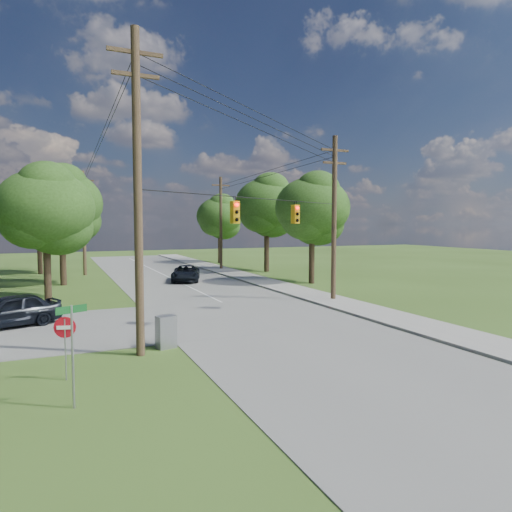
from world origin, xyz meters
name	(u,v)px	position (x,y,z in m)	size (l,w,h in m)	color
ground	(257,345)	(0.00, 0.00, 0.00)	(140.00, 140.00, 0.00)	#39561C
main_road	(253,318)	(2.00, 5.00, 0.01)	(10.00, 100.00, 0.03)	gray
sidewalk_east	(359,307)	(8.70, 5.00, 0.06)	(2.60, 100.00, 0.12)	#A5A29A
pole_sw	(138,189)	(-4.60, 0.40, 6.23)	(2.00, 0.32, 12.00)	brown
pole_ne	(334,216)	(8.90, 8.00, 5.47)	(2.00, 0.32, 10.50)	brown
pole_north_e	(221,222)	(8.90, 30.00, 5.13)	(2.00, 0.32, 10.00)	brown
pole_north_w	(84,222)	(-5.00, 30.00, 5.13)	(2.00, 0.32, 10.00)	brown
power_lines	(206,158)	(1.50, 11.54, 9.15)	(13.93, 29.62, 4.93)	black
traffic_signals	(268,213)	(2.55, 4.43, 5.50)	(4.91, 3.27, 1.05)	#E1A30D
tree_w_near	(45,208)	(-8.00, 15.00, 5.92)	(6.00, 6.00, 8.40)	#3C281E
tree_w_mid	(61,203)	(-7.00, 23.00, 6.58)	(6.40, 6.40, 9.22)	#3C281E
tree_w_far	(38,211)	(-9.00, 33.00, 6.25)	(6.00, 6.00, 8.73)	#3C281E
tree_e_near	(312,208)	(12.00, 16.00, 6.25)	(6.20, 6.20, 8.81)	#3C281E
tree_e_mid	(267,205)	(12.50, 26.00, 6.91)	(6.60, 6.60, 9.64)	#3C281E
tree_e_far	(220,216)	(11.50, 38.00, 5.92)	(5.80, 5.80, 8.32)	#3C281E
car_cross_dark	(9,311)	(-9.56, 7.51, 0.82)	(1.86, 4.62, 1.57)	black
car_main_north	(186,273)	(2.68, 21.33, 0.71)	(2.25, 4.87, 1.35)	black
control_cabinet	(166,332)	(-3.50, 1.00, 0.65)	(0.72, 0.52, 1.30)	gray
do_not_enter_sign	(65,333)	(-7.22, -1.46, 1.50)	(0.66, 0.21, 2.03)	gray
street_name_sign	(72,344)	(-7.07, -3.94, 1.76)	(0.78, 0.35, 2.79)	gray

